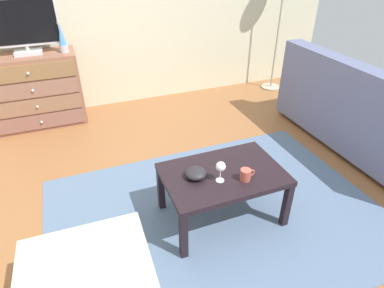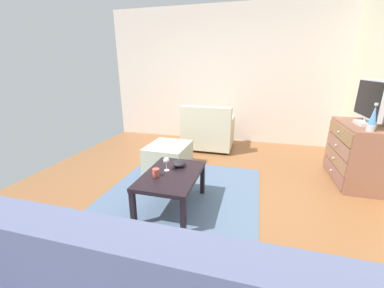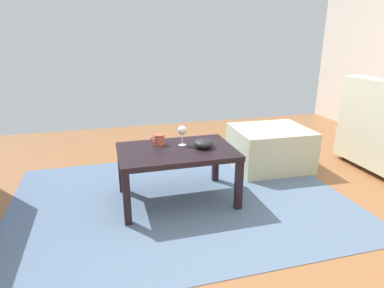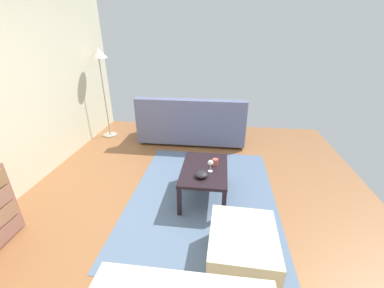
{
  "view_description": "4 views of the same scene",
  "coord_description": "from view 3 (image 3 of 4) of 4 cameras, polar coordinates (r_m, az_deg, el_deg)",
  "views": [
    {
      "loc": [
        -0.67,
        -1.89,
        1.85
      ],
      "look_at": [
        -0.0,
        -0.17,
        0.7
      ],
      "focal_mm": 30.18,
      "sensor_mm": 36.0,
      "label": 1
    },
    {
      "loc": [
        2.45,
        0.63,
        1.53
      ],
      "look_at": [
        0.23,
        0.02,
        0.79
      ],
      "focal_mm": 22.15,
      "sensor_mm": 36.0,
      "label": 2
    },
    {
      "loc": [
        0.74,
        2.09,
        1.25
      ],
      "look_at": [
        0.17,
        0.04,
        0.54
      ],
      "focal_mm": 30.86,
      "sensor_mm": 36.0,
      "label": 3
    },
    {
      "loc": [
        -2.49,
        -0.39,
        2.03
      ],
      "look_at": [
        0.23,
        -0.05,
        0.76
      ],
      "focal_mm": 22.99,
      "sensor_mm": 36.0,
      "label": 4
    }
  ],
  "objects": [
    {
      "name": "wine_glass",
      "position": [
        2.55,
        -1.71,
        2.26
      ],
      "size": [
        0.07,
        0.07,
        0.16
      ],
      "color": "silver",
      "rests_on": "coffee_table"
    },
    {
      "name": "mug",
      "position": [
        2.59,
        -5.69,
        0.74
      ],
      "size": [
        0.11,
        0.08,
        0.08
      ],
      "color": "#B85142",
      "rests_on": "coffee_table"
    },
    {
      "name": "coffee_table",
      "position": [
        2.52,
        -2.68,
        -2.04
      ],
      "size": [
        0.88,
        0.58,
        0.43
      ],
      "color": "black",
      "rests_on": "ground_plane"
    },
    {
      "name": "ground_plane",
      "position": [
        2.56,
        3.58,
        -11.55
      ],
      "size": [
        5.91,
        5.06,
        0.05
      ],
      "primitive_type": "cube",
      "color": "brown"
    },
    {
      "name": "area_rug",
      "position": [
        2.66,
        -1.95,
        -9.53
      ],
      "size": [
        2.6,
        1.9,
        0.01
      ],
      "primitive_type": "cube",
      "color": "slate",
      "rests_on": "ground_plane"
    },
    {
      "name": "bowl_decorative",
      "position": [
        2.52,
        2.03,
        0.12
      ],
      "size": [
        0.15,
        0.15,
        0.07
      ],
      "primitive_type": "ellipsoid",
      "color": "black",
      "rests_on": "coffee_table"
    },
    {
      "name": "ottoman",
      "position": [
        3.31,
        13.31,
        -0.65
      ],
      "size": [
        0.72,
        0.62,
        0.4
      ],
      "primitive_type": "cube",
      "rotation": [
        0.0,
        0.0,
        -0.03
      ],
      "color": "#BBBC9F",
      "rests_on": "ground_plane"
    }
  ]
}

